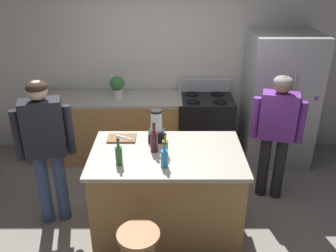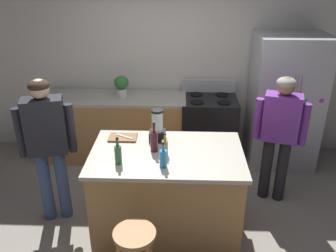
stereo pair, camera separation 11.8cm
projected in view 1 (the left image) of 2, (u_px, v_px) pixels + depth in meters
ground_plane at (168, 226)px, 4.00m from camera, size 14.00×14.00×0.00m
back_wall at (168, 61)px, 5.19m from camera, size 8.00×0.10×2.70m
kitchen_island at (168, 191)px, 3.80m from camera, size 1.53×0.96×0.94m
back_counter_run at (113, 128)px, 5.20m from camera, size 2.00×0.64×0.94m
refrigerator at (280, 101)px, 4.96m from camera, size 0.90×0.73×1.82m
stove_range at (205, 128)px, 5.17m from camera, size 0.76×0.65×1.12m
person_by_island_left at (46, 141)px, 3.70m from camera, size 0.59×0.32×1.64m
person_by_sink_right at (278, 127)px, 4.13m from camera, size 0.59×0.32×1.55m
bar_stool at (140, 247)px, 3.02m from camera, size 0.36×0.36×0.65m
potted_plant at (118, 86)px, 4.93m from camera, size 0.20×0.20×0.30m
blender_appliance at (157, 128)px, 3.78m from camera, size 0.17×0.17×0.35m
bottle_vinegar at (166, 147)px, 3.52m from camera, size 0.06×0.06×0.24m
bottle_olive_oil at (120, 155)px, 3.35m from camera, size 0.07×0.07×0.28m
bottle_soda at (165, 158)px, 3.31m from camera, size 0.07×0.07×0.26m
bottle_wine at (155, 141)px, 3.57m from camera, size 0.08×0.08×0.32m
cutting_board at (123, 138)px, 3.86m from camera, size 0.30×0.20×0.02m
chef_knife at (125, 137)px, 3.85m from camera, size 0.21×0.13×0.01m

